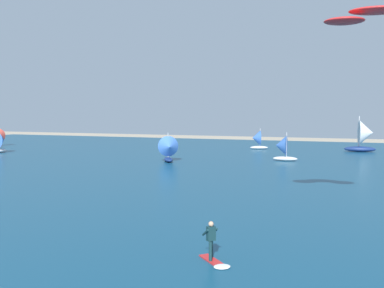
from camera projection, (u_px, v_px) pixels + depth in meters
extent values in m
cube|color=navy|center=(278.00, 168.00, 48.14)|extent=(160.00, 90.00, 0.10)
cube|color=red|center=(211.00, 260.00, 18.09)|extent=(1.31, 1.29, 0.05)
cylinder|color=#143338|center=(210.00, 251.00, 17.84)|extent=(0.14, 0.14, 0.80)
cylinder|color=#143338|center=(211.00, 248.00, 18.27)|extent=(0.14, 0.14, 0.80)
cube|color=#143338|center=(211.00, 233.00, 18.00)|extent=(0.41, 0.41, 0.60)
sphere|color=tan|center=(211.00, 224.00, 17.97)|extent=(0.22, 0.22, 0.22)
cylinder|color=#143338|center=(205.00, 232.00, 17.97)|extent=(0.42, 0.41, 0.39)
cylinder|color=#143338|center=(215.00, 231.00, 18.16)|extent=(0.42, 0.41, 0.39)
ellipsoid|color=white|center=(222.00, 267.00, 17.23)|extent=(0.92, 0.92, 0.08)
ellipsoid|color=red|center=(377.00, 10.00, 22.34)|extent=(3.13, 2.20, 0.34)
ellipsoid|color=red|center=(344.00, 21.00, 22.68)|extent=(2.37, 2.06, 0.34)
ellipsoid|color=silver|center=(285.00, 159.00, 54.41)|extent=(3.11, 1.16, 0.58)
cylinder|color=silver|center=(287.00, 144.00, 54.23)|extent=(0.10, 0.10, 3.07)
cone|color=#3F72CC|center=(281.00, 145.00, 54.46)|extent=(1.43, 2.63, 2.58)
ellipsoid|color=navy|center=(168.00, 160.00, 53.44)|extent=(2.50, 3.15, 0.57)
cylinder|color=silver|center=(168.00, 145.00, 53.45)|extent=(0.10, 0.10, 3.05)
cone|color=#3F72CC|center=(169.00, 147.00, 52.81)|extent=(2.88, 2.48, 2.56)
cone|color=#3F72CC|center=(0.00, 140.00, 65.22)|extent=(2.73, 1.65, 2.58)
ellipsoid|color=navy|center=(360.00, 149.00, 66.67)|extent=(4.83, 2.08, 0.88)
cylinder|color=silver|center=(359.00, 131.00, 66.51)|extent=(0.15, 0.15, 4.70)
cone|color=white|center=(366.00, 133.00, 66.27)|extent=(2.44, 4.13, 3.94)
ellipsoid|color=silver|center=(259.00, 148.00, 71.36)|extent=(3.12, 1.99, 0.55)
cylinder|color=silver|center=(260.00, 137.00, 71.23)|extent=(0.09, 0.09, 2.95)
cone|color=#3F72CC|center=(256.00, 138.00, 71.24)|extent=(2.08, 2.77, 2.48)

